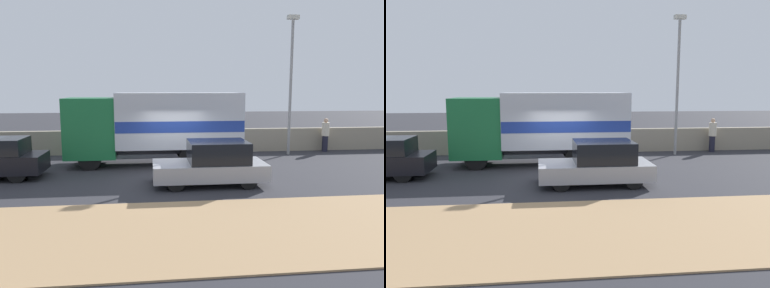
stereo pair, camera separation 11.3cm
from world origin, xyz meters
The scene contains 7 objects.
ground_plane centered at (0.00, 0.00, 0.00)m, with size 80.00×80.00×0.00m, color #2D2D33.
dirt_shoulder_foreground centered at (0.00, -5.48, 0.02)m, with size 60.00×4.55×0.04m.
stone_wall_backdrop centered at (0.00, 5.57, 0.61)m, with size 60.00×0.35×1.23m.
street_lamp centered at (6.06, 4.39, 4.00)m, with size 0.56×0.28×6.91m.
box_truck centered at (-0.63, 2.66, 1.81)m, with size 7.55×2.39×3.17m.
car_hatchback centered at (1.15, -1.14, 0.74)m, with size 3.93×1.86×1.54m.
pedestrian centered at (8.32, 4.99, 0.93)m, with size 0.39×0.39×1.79m.
Camera 2 is at (-0.93, -13.90, 3.36)m, focal length 35.00 mm.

